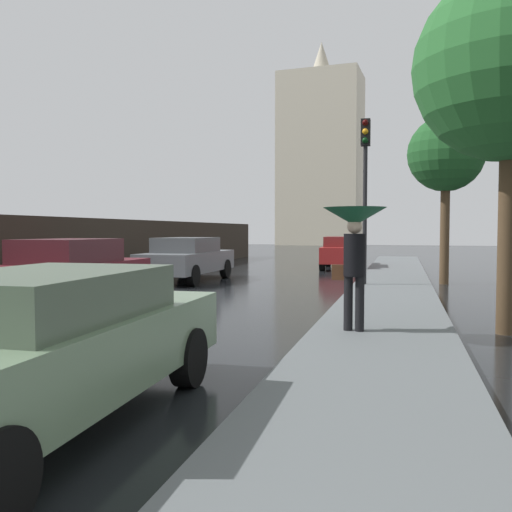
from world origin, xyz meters
name	(u,v)px	position (x,y,z in m)	size (l,w,h in m)	color
sidewalk_strip	(348,507)	(5.10, 0.00, 0.07)	(2.20, 60.00, 0.14)	slate
car_red_near_kerb	(342,252)	(2.81, 20.63, 0.75)	(1.85, 4.34, 1.42)	maroon
car_maroon_mid_road	(71,270)	(-2.01, 7.69, 0.77)	(1.97, 4.61, 1.49)	maroon
car_green_far_ahead	(41,346)	(2.46, 0.74, 0.72)	(1.83, 4.60, 1.35)	slate
car_grey_behind_camera	(187,258)	(-1.52, 13.47, 0.77)	(1.86, 4.56, 1.45)	slate
pedestrian_with_umbrella_near	(354,232)	(4.67, 5.24, 1.66)	(0.97, 0.97, 1.90)	black
traffic_light	(365,171)	(4.32, 12.58, 3.38)	(0.26, 0.39, 4.71)	black
street_tree_near	(446,155)	(6.65, 14.69, 4.03)	(2.35, 2.35, 5.25)	#4C3823
street_tree_mid	(510,67)	(7.01, 6.34, 4.29)	(3.04, 3.04, 5.84)	#4C3823
distant_tower	(321,159)	(-3.87, 58.93, 9.95)	(9.50, 7.06, 23.18)	beige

